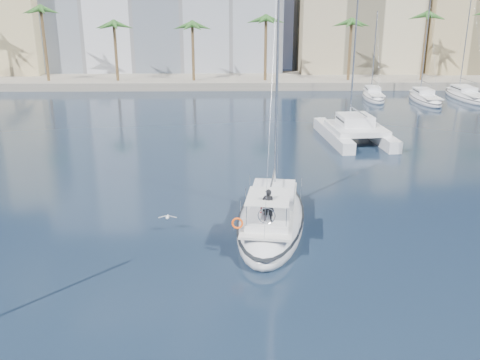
{
  "coord_description": "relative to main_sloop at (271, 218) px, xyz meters",
  "views": [
    {
      "loc": [
        0.24,
        -26.42,
        13.24
      ],
      "look_at": [
        0.72,
        1.5,
        3.73
      ],
      "focal_mm": 40.0,
      "sensor_mm": 36.0,
      "label": 1
    }
  ],
  "objects": [
    {
      "name": "ground",
      "position": [
        -2.66,
        -3.59,
        -0.55
      ],
      "size": [
        160.0,
        160.0,
        0.0
      ],
      "primitive_type": "plane",
      "color": "black",
      "rests_on": "ground"
    },
    {
      "name": "quay",
      "position": [
        -2.66,
        57.41,
        0.05
      ],
      "size": [
        120.0,
        14.0,
        1.2
      ],
      "primitive_type": "cube",
      "color": "gray",
      "rests_on": "ground"
    },
    {
      "name": "building_beige",
      "position": [
        19.34,
        66.41,
        9.45
      ],
      "size": [
        20.0,
        14.0,
        20.0
      ],
      "primitive_type": "cube",
      "color": "#C4B58D",
      "rests_on": "ground"
    },
    {
      "name": "building_tan_right",
      "position": [
        39.34,
        64.41,
        8.45
      ],
      "size": [
        18.0,
        12.0,
        18.0
      ],
      "primitive_type": "cube",
      "color": "tan",
      "rests_on": "ground"
    },
    {
      "name": "palm_left",
      "position": [
        -36.66,
        53.41,
        9.73
      ],
      "size": [
        3.6,
        3.6,
        12.3
      ],
      "color": "brown",
      "rests_on": "ground"
    },
    {
      "name": "palm_centre",
      "position": [
        -2.66,
        53.41,
        9.73
      ],
      "size": [
        3.6,
        3.6,
        12.3
      ],
      "color": "brown",
      "rests_on": "ground"
    },
    {
      "name": "palm_right",
      "position": [
        31.34,
        53.41,
        9.73
      ],
      "size": [
        3.6,
        3.6,
        12.3
      ],
      "color": "brown",
      "rests_on": "ground"
    },
    {
      "name": "main_sloop",
      "position": [
        0.0,
        0.0,
        0.0
      ],
      "size": [
        5.73,
        12.9,
        18.48
      ],
      "rotation": [
        0.0,
        0.0,
        -0.15
      ],
      "color": "silver",
      "rests_on": "ground"
    },
    {
      "name": "catamaran",
      "position": [
        9.71,
        20.92,
        0.57
      ],
      "size": [
        6.42,
        11.4,
        16.12
      ],
      "rotation": [
        0.0,
        0.0,
        0.09
      ],
      "color": "silver",
      "rests_on": "ground"
    },
    {
      "name": "seagull",
      "position": [
        -6.21,
        -0.73,
        0.42
      ],
      "size": [
        1.1,
        0.47,
        0.2
      ],
      "color": "silver",
      "rests_on": "ground"
    },
    {
      "name": "moored_yacht_a",
      "position": [
        17.34,
        43.41,
        -0.55
      ],
      "size": [
        3.37,
        9.52,
        11.9
      ],
      "primitive_type": null,
      "rotation": [
        0.0,
        0.0,
        -0.07
      ],
      "color": "silver",
      "rests_on": "ground"
    },
    {
      "name": "moored_yacht_b",
      "position": [
        23.84,
        41.41,
        -0.55
      ],
      "size": [
        3.32,
        10.83,
        13.72
      ],
      "primitive_type": null,
      "rotation": [
        0.0,
        0.0,
        -0.02
      ],
      "color": "silver",
      "rests_on": "ground"
    },
    {
      "name": "moored_yacht_c",
      "position": [
        30.34,
        43.41,
        -0.55
      ],
      "size": [
        3.98,
        12.33,
        15.54
      ],
      "primitive_type": null,
      "rotation": [
        0.0,
        0.0,
        0.03
      ],
      "color": "silver",
      "rests_on": "ground"
    }
  ]
}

